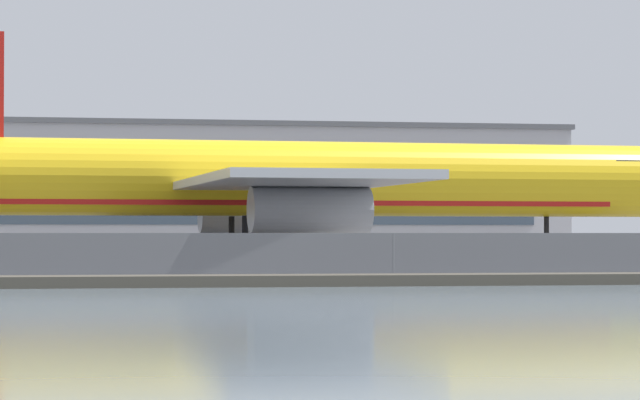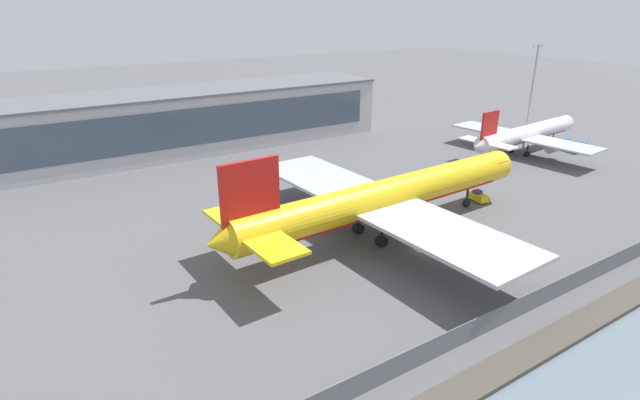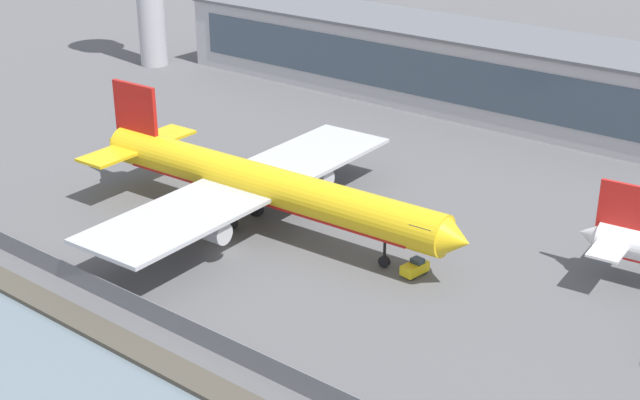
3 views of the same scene
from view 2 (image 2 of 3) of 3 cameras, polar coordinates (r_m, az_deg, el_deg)
The scene contains 9 objects.
ground_plane at distance 68.06m, azimuth 12.45°, elevation -5.65°, with size 500.00×500.00×0.00m, color #565659.
shoreline_seawall at distance 57.68m, azimuth 27.23°, elevation -12.76°, with size 320.00×3.00×0.50m.
perimeter_fence at distance 59.02m, azimuth 23.65°, elevation -10.24°, with size 280.00×0.10×2.36m.
cargo_jet_yellow at distance 69.32m, azimuth 7.42°, elevation 0.26°, with size 54.60×47.24×14.66m.
passenger_jet_white_red at distance 117.98m, azimuth 22.47°, elevation 6.95°, with size 37.90×32.67×11.05m.
baggage_tug at distance 86.60m, azimuth 17.65°, elevation 0.38°, with size 2.03×3.39×1.80m.
ops_van at distance 124.90m, azimuth 27.00°, elevation 5.57°, with size 2.84×5.45×2.48m.
terminal_building at distance 114.56m, azimuth -17.17°, elevation 8.47°, with size 99.93×18.97×13.22m.
apron_light_mast_apron_west at distance 118.87m, azimuth 23.00°, elevation 11.17°, with size 3.20×0.40×22.75m.
Camera 2 is at (-44.42, -41.71, 30.33)m, focal length 28.00 mm.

